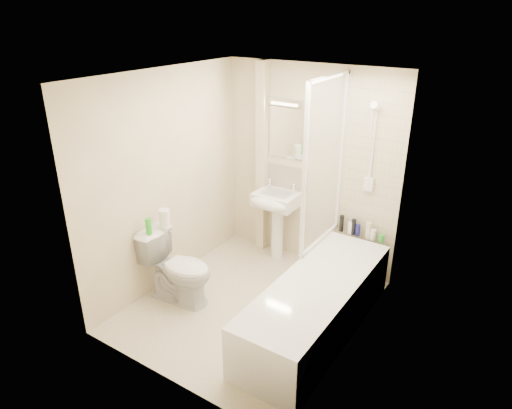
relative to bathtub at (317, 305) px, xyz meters
The scene contains 26 objects.
floor 0.80m from the bathtub, behind, with size 2.50×2.50×0.00m, color beige.
wall_back 1.69m from the bathtub, 121.85° to the left, with size 2.20×0.02×2.40m, color beige.
wall_left 2.06m from the bathtub, behind, with size 0.02×2.50×2.40m, color beige.
wall_right 0.98m from the bathtub, ahead, with size 0.02×2.50×2.40m, color beige.
ceiling 2.24m from the bathtub, behind, with size 2.20×2.50×0.02m, color white.
tile_back 1.65m from the bathtub, 90.00° to the left, with size 0.70×0.01×1.75m, color beige.
tile_right 1.19m from the bathtub, ahead, with size 0.01×2.10×1.75m, color beige.
pipe_boxing 2.01m from the bathtub, 140.06° to the left, with size 0.12×0.12×2.40m, color beige.
splashback 1.77m from the bathtub, 131.70° to the left, with size 0.60×0.01×0.30m, color beige.
mirror 2.06m from the bathtub, 131.75° to the left, with size 0.46×0.01×0.60m, color white.
strip_light 2.30m from the bathtub, 132.30° to the left, with size 0.42×0.07×0.07m, color silver.
bathtub is the anchor object (origin of this frame).
shower_screen 1.43m from the bathtub, 114.86° to the left, with size 0.04×0.92×1.80m.
shower_fixture 1.70m from the bathtub, 90.09° to the left, with size 0.10×0.16×0.99m.
pedestal_sink 1.50m from the bathtub, 137.70° to the left, with size 0.52×0.48×1.00m.
bottle_black_a 1.20m from the bathtub, 102.92° to the left, with size 0.05×0.05×0.20m, color black.
bottle_white_a 1.17m from the bathtub, 97.29° to the left, with size 0.06×0.06×0.14m, color white.
bottle_black_b 1.18m from the bathtub, 95.58° to the left, with size 0.05×0.05×0.18m, color black.
bottle_blue 1.17m from the bathtub, 92.86° to the left, with size 0.05×0.05×0.13m, color navy.
bottle_cream 1.17m from the bathtub, 86.54° to the left, with size 0.06×0.06×0.19m, color beige.
bottle_white_b 1.17m from the bathtub, 83.67° to the left, with size 0.06×0.06×0.12m, color white.
bottle_green 1.18m from the bathtub, 78.73° to the left, with size 0.06×0.06×0.08m, color green.
toilet 1.51m from the bathtub, 166.65° to the right, with size 0.81×0.51×0.79m, color white.
toilet_roll_lower 1.79m from the bathtub, behind, with size 0.11×0.11×0.10m, color white.
toilet_roll_upper 1.82m from the bathtub, behind, with size 0.12×0.12×0.10m, color white.
green_bottle 1.87m from the bathtub, 164.31° to the right, with size 0.06×0.06×0.17m, color green.
Camera 1 is at (2.28, -3.35, 2.94)m, focal length 32.00 mm.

